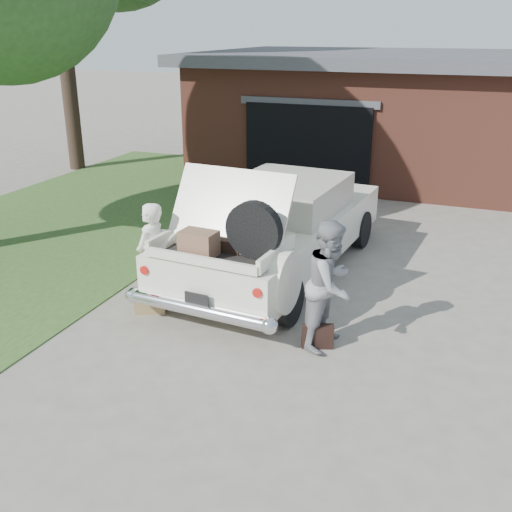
% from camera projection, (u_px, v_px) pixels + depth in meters
% --- Properties ---
extents(ground, '(90.00, 90.00, 0.00)m').
position_uv_depth(ground, '(239.00, 349.00, 7.86)').
color(ground, gray).
rests_on(ground, ground).
extents(grass_strip, '(6.00, 16.00, 0.02)m').
position_uv_depth(grass_strip, '(50.00, 232.00, 12.32)').
color(grass_strip, '#2D4C1E').
rests_on(grass_strip, ground).
extents(house, '(12.80, 7.80, 3.30)m').
position_uv_depth(house, '(427.00, 113.00, 16.91)').
color(house, brown).
rests_on(house, ground).
extents(sedan, '(2.51, 5.57, 2.09)m').
position_uv_depth(sedan, '(278.00, 227.00, 10.10)').
color(sedan, white).
rests_on(sedan, ground).
extents(woman_left, '(0.40, 0.60, 1.63)m').
position_uv_depth(woman_left, '(151.00, 257.00, 8.74)').
color(woman_left, white).
rests_on(woman_left, ground).
extents(woman_right, '(0.80, 0.94, 1.72)m').
position_uv_depth(woman_right, '(331.00, 285.00, 7.69)').
color(woman_right, gray).
rests_on(woman_right, ground).
extents(suitcase_left, '(0.47, 0.31, 0.35)m').
position_uv_depth(suitcase_left, '(150.00, 302.00, 8.80)').
color(suitcase_left, '#A08451').
rests_on(suitcase_left, ground).
extents(suitcase_right, '(0.44, 0.26, 0.32)m').
position_uv_depth(suitcase_right, '(318.00, 336.00, 7.86)').
color(suitcase_right, black).
rests_on(suitcase_right, ground).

